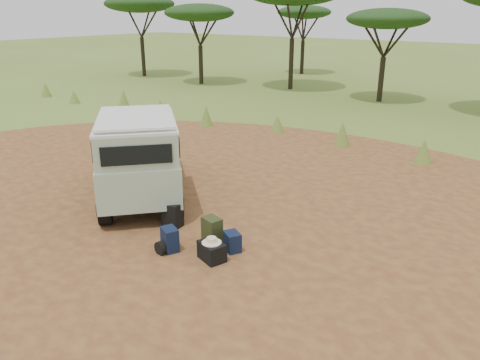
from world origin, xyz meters
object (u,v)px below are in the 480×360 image
Objects in this scene: backpack_olive at (212,230)px; hard_case at (212,251)px; safari_vehicle at (139,156)px; backpack_black at (172,215)px; walking_staff at (141,185)px; duffel_navy at (232,242)px; backpack_navy at (170,239)px.

hard_case is at bearing -35.44° from backpack_olive.
safari_vehicle reaches higher than backpack_black.
hard_case is (1.70, -0.67, -0.10)m from backpack_black.
walking_staff is 2.54m from backpack_olive.
duffel_navy is (3.07, -0.37, -0.46)m from walking_staff.
backpack_black is 1.83m from hard_case.
safari_vehicle reaches higher than hard_case.
walking_staff is 2.76× the size of backpack_navy.
backpack_black is (1.26, -0.24, -0.38)m from walking_staff.
backpack_navy reaches higher than duffel_navy.
backpack_black is 1.39× the size of duffel_navy.
backpack_black is at bearing -154.14° from duffel_navy.
walking_staff is 2.46× the size of backpack_olive.
backpack_olive reaches higher than backpack_navy.
backpack_navy is at bearing -55.00° from backpack_black.
backpack_black is 1.14× the size of backpack_navy.
backpack_black is 1.15m from backpack_navy.
duffel_navy is 0.55m from hard_case.
backpack_black is 1.07× the size of hard_case.
safari_vehicle reaches higher than duffel_navy.
walking_staff is at bearing 0.33° from safari_vehicle.
hard_case is (0.95, 0.20, -0.06)m from backpack_navy.
backpack_olive is 1.37× the size of duffel_navy.
walking_staff is 2.33m from backpack_navy.
walking_staff reaches higher than backpack_olive.
backpack_olive is (2.49, -0.31, -0.38)m from walking_staff.
walking_staff is 1.34m from backpack_black.
backpack_navy is 0.97m from hard_case.
backpack_olive is at bearing -75.54° from walking_staff.
backpack_olive is at bearing 147.79° from hard_case.
safari_vehicle is 8.24× the size of backpack_black.
backpack_navy is (0.75, -0.87, -0.03)m from backpack_black.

